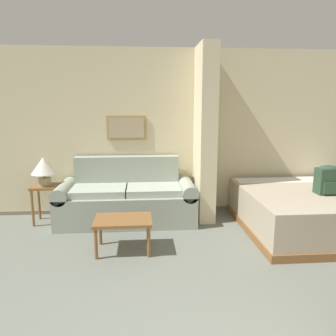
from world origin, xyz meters
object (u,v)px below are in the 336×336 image
(table_lamp, at_px, (44,167))
(couch, at_px, (127,199))
(backpack, at_px, (328,179))
(coffee_table, at_px, (123,223))
(bed, at_px, (305,210))

(table_lamp, bearing_deg, couch, -0.82)
(couch, bearing_deg, table_lamp, 179.18)
(table_lamp, distance_m, backpack, 3.97)
(coffee_table, bearing_deg, couch, 89.88)
(couch, distance_m, bed, 2.56)
(couch, xyz_separation_m, coffee_table, (-0.00, -1.05, 0.01))
(bed, height_order, backpack, backpack)
(couch, relative_size, coffee_table, 3.01)
(coffee_table, xyz_separation_m, backpack, (2.71, 0.32, 0.41))
(couch, xyz_separation_m, bed, (2.50, -0.57, -0.05))
(couch, relative_size, bed, 1.07)
(couch, xyz_separation_m, backpack, (2.70, -0.73, 0.42))
(backpack, bearing_deg, bed, 142.47)
(table_lamp, relative_size, backpack, 1.09)
(couch, bearing_deg, coffee_table, -90.12)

